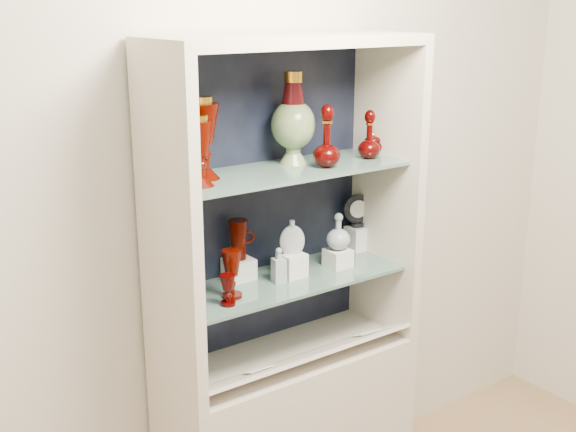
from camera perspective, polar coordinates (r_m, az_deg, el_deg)
wall_back at (r=2.77m, az=-2.66°, el=3.02°), size 3.50×0.02×2.80m
cabinet_back_panel at (r=2.76m, az=-2.30°, el=1.39°), size 0.98×0.02×1.15m
cabinet_side_left at (r=2.37m, az=-9.44°, el=-1.31°), size 0.04×0.40×1.15m
cabinet_side_right at (r=2.91m, az=7.70°, el=2.02°), size 0.04×0.40×1.15m
cabinet_top_cap at (r=2.52m, az=-0.00°, el=13.68°), size 1.00×0.40×0.04m
shelf_lower at (r=2.72m, az=-0.25°, el=-5.10°), size 0.92×0.34×0.01m
shelf_upper at (r=2.59m, az=-0.26°, el=3.58°), size 0.92×0.34×0.01m
label_ledge at (r=2.73m, az=1.37°, el=-11.07°), size 0.92×0.17×0.09m
label_card_0 at (r=2.90m, az=6.21°, el=-9.15°), size 0.10×0.06×0.03m
label_card_1 at (r=2.61m, az=-2.39°, el=-12.01°), size 0.10×0.06×0.03m
pedestal_lamp_left at (r=2.34m, az=-6.93°, el=5.11°), size 0.10×0.10×0.23m
pedestal_lamp_right at (r=2.44m, az=-6.63°, el=6.12°), size 0.12×0.12×0.28m
enamel_urn at (r=2.66m, az=0.42°, el=7.74°), size 0.20×0.20×0.34m
ruby_decanter_a at (r=2.60m, az=3.10°, el=6.61°), size 0.10×0.10×0.26m
ruby_decanter_b at (r=2.78m, az=6.46°, el=6.54°), size 0.10×0.10×0.20m
lidded_bowl at (r=2.87m, az=6.69°, el=5.74°), size 0.08×0.08×0.09m
cobalt_goblet at (r=2.50m, az=-7.70°, el=-4.78°), size 0.09×0.09×0.18m
ruby_goblet_tall at (r=2.53m, az=-4.47°, el=-4.58°), size 0.07×0.07×0.17m
ruby_goblet_small at (r=2.47m, az=-4.78°, el=-5.85°), size 0.07×0.07×0.11m
riser_ruby_pitcher at (r=2.70m, az=-3.90°, el=-4.19°), size 0.10×0.10×0.08m
ruby_pitcher at (r=2.67m, az=-3.95°, el=-1.87°), size 0.13×0.11×0.15m
clear_square_bottle at (r=2.66m, az=-0.73°, el=-3.88°), size 0.05×0.05×0.13m
riser_flat_flask at (r=2.72m, az=0.32°, el=-3.88°), size 0.09×0.09×0.09m
flat_flask at (r=2.69m, az=0.33°, el=-1.63°), size 0.10×0.07×0.14m
riser_clear_round_decanter at (r=2.83m, az=3.96°, el=-3.32°), size 0.09×0.09×0.07m
clear_round_decanter at (r=2.80m, az=4.00°, el=-1.30°), size 0.11×0.11×0.14m
riser_cameo_medallion at (r=3.03m, az=5.46°, el=-1.76°), size 0.08×0.08×0.10m
cameo_medallion at (r=2.99m, az=5.52°, el=0.47°), size 0.13×0.08×0.15m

